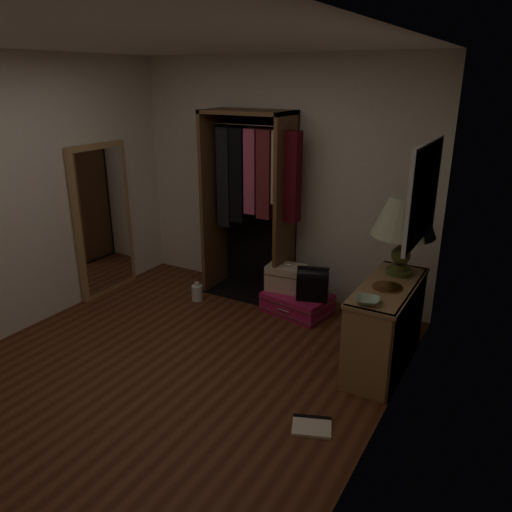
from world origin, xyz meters
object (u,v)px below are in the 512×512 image
console_bookshelf (386,322)px  table_lamp (405,218)px  open_wardrobe (253,190)px  pink_suitcase (297,303)px  train_case (286,277)px  floor_mirror (103,221)px  black_bag (313,282)px  white_jug (197,293)px

console_bookshelf → table_lamp: table_lamp is taller
open_wardrobe → pink_suitcase: bearing=-16.9°
train_case → table_lamp: table_lamp is taller
train_case → table_lamp: (1.25, -0.31, 0.90)m
floor_mirror → pink_suitcase: size_ratio=2.24×
floor_mirror → table_lamp: bearing=5.3°
console_bookshelf → black_bag: size_ratio=3.06×
train_case → white_jug: size_ratio=1.99×
console_bookshelf → table_lamp: size_ratio=1.59×
open_wardrobe → white_jug: (-0.44, -0.49, -1.13)m
console_bookshelf → black_bag: bearing=150.9°
open_wardrobe → black_bag: open_wardrobe is taller
train_case → floor_mirror: bearing=-168.7°
black_bag → open_wardrobe: bearing=146.6°
floor_mirror → train_case: floor_mirror is taller
table_lamp → pink_suitcase: bearing=166.3°
floor_mirror → black_bag: bearing=13.1°
table_lamp → white_jug: table_lamp is taller
floor_mirror → white_jug: bearing=14.7°
console_bookshelf → pink_suitcase: console_bookshelf is taller
train_case → black_bag: 0.35m
open_wardrobe → floor_mirror: 1.72m
pink_suitcase → table_lamp: (1.09, -0.27, 1.14)m
black_bag → white_jug: bearing=173.3°
pink_suitcase → white_jug: white_jug is taller
console_bookshelf → open_wardrobe: 2.06m
console_bookshelf → floor_mirror: 3.27m
console_bookshelf → black_bag: 1.03m
table_lamp → console_bookshelf: bearing=-91.0°
console_bookshelf → white_jug: console_bookshelf is taller
train_case → table_lamp: 1.57m
console_bookshelf → white_jug: size_ratio=5.16×
black_bag → train_case: bearing=149.7°
console_bookshelf → open_wardrobe: (-1.74, 0.73, 0.83)m
black_bag → table_lamp: table_lamp is taller
pink_suitcase → table_lamp: bearing=-3.9°
open_wardrobe → table_lamp: size_ratio=2.91×
train_case → black_bag: (0.34, -0.07, 0.04)m
console_bookshelf → table_lamp: bearing=89.0°
white_jug → black_bag: bearing=11.7°
open_wardrobe → train_case: bearing=-17.1°
open_wardrobe → floor_mirror: (-1.50, -0.77, -0.37)m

